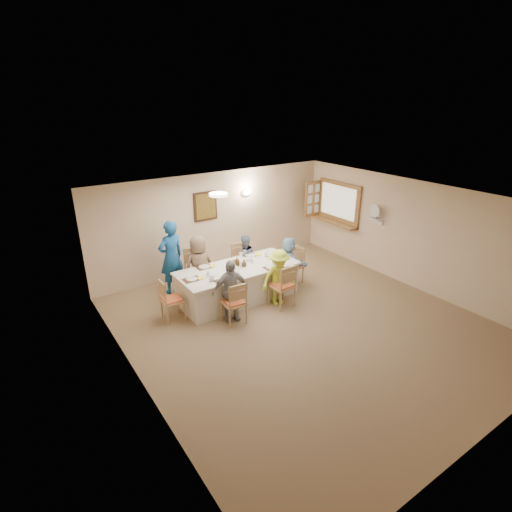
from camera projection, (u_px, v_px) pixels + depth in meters
ground at (304, 325)px, 7.92m from camera, size 7.00×7.00×0.00m
room_walls at (308, 254)px, 7.35m from camera, size 7.00×7.00×7.00m
wall_picture at (205, 206)px, 9.78m from camera, size 0.62×0.05×0.72m
wall_sconce at (247, 192)px, 10.32m from camera, size 0.26×0.09×0.18m
ceiling_light at (219, 194)px, 7.63m from camera, size 0.36×0.36×0.05m
serving_hatch at (339, 203)px, 10.87m from camera, size 0.06×1.50×1.15m
hatch_sill at (334, 222)px, 11.01m from camera, size 0.30×1.50×0.05m
shutter_door at (313, 199)px, 11.32m from camera, size 0.55×0.04×1.00m
fan_shelf at (376, 219)px, 9.83m from camera, size 0.22×0.36×0.03m
desk_fan at (375, 213)px, 9.76m from camera, size 0.30×0.30×0.28m
dining_table at (238, 283)px, 8.80m from camera, size 2.67×1.13×0.76m
chair_back_left at (197, 271)px, 9.05m from camera, size 0.55×0.55×1.04m
chair_back_right at (242, 262)px, 9.70m from camera, size 0.47×0.47×0.91m
chair_front_left at (234, 302)px, 7.85m from camera, size 0.47×0.47×0.91m
chair_front_right at (282, 285)px, 8.46m from camera, size 0.49×0.49×0.99m
chair_left_end at (172, 299)px, 7.97m from camera, size 0.45×0.45×0.89m
chair_right_end at (293, 265)px, 9.59m from camera, size 0.43×0.43×0.88m
diner_back_left at (199, 266)px, 8.89m from camera, size 0.70×0.47×1.40m
diner_back_right at (244, 259)px, 9.56m from camera, size 0.64×0.53×1.19m
diner_front_left at (230, 291)px, 7.87m from camera, size 0.84×0.50×1.30m
diner_front_right at (279, 277)px, 8.50m from camera, size 0.92×0.66×1.25m
diner_right_end at (289, 261)px, 9.47m from camera, size 1.13×0.51×1.17m
caregiver at (171, 257)px, 8.96m from camera, size 0.77×0.63×1.70m
placemat_fl at (224, 281)px, 8.02m from camera, size 0.36×0.27×0.01m
plate_fl at (224, 280)px, 8.02m from camera, size 0.23×0.23×0.01m
napkin_fl at (233, 279)px, 8.08m from camera, size 0.15×0.15×0.01m
placemat_fr at (272, 267)px, 8.65m from camera, size 0.34×0.25×0.01m
plate_fr at (272, 267)px, 8.65m from camera, size 0.25×0.25×0.02m
napkin_fr at (280, 266)px, 8.70m from camera, size 0.14×0.14×0.01m
placemat_bl at (204, 267)px, 8.67m from camera, size 0.35×0.26×0.01m
plate_bl at (204, 267)px, 8.67m from camera, size 0.24×0.24×0.02m
napkin_bl at (213, 266)px, 8.72m from camera, size 0.14×0.14×0.01m
placemat_br at (250, 255)px, 9.29m from camera, size 0.33×0.24×0.01m
plate_br at (250, 255)px, 9.29m from camera, size 0.24×0.24×0.02m
napkin_br at (258, 254)px, 9.35m from camera, size 0.15×0.15×0.01m
placemat_le at (192, 279)px, 8.09m from camera, size 0.36×0.26×0.01m
plate_le at (192, 279)px, 8.08m from camera, size 0.22×0.22×0.01m
napkin_le at (201, 278)px, 8.14m from camera, size 0.13×0.13×0.01m
placemat_re at (279, 256)px, 9.24m from camera, size 0.33×0.25×0.01m
plate_re at (279, 256)px, 9.24m from camera, size 0.22×0.22×0.01m
napkin_re at (286, 255)px, 9.30m from camera, size 0.13×0.13×0.01m
teacup_a at (212, 279)px, 8.01m from camera, size 0.14×0.14×0.09m
teacup_b at (241, 255)px, 9.22m from camera, size 0.15×0.15×0.09m
bowl_a at (235, 272)px, 8.35m from camera, size 0.31×0.31×0.05m
bowl_b at (247, 259)px, 9.02m from camera, size 0.29×0.29×0.06m
condiment_ketchup at (233, 263)px, 8.60m from camera, size 0.09×0.09×0.21m
condiment_brown at (237, 261)px, 8.71m from camera, size 0.13×0.13×0.21m
condiment_malt at (244, 263)px, 8.68m from camera, size 0.19×0.19×0.15m
drinking_glass at (231, 266)px, 8.60m from camera, size 0.07×0.07×0.10m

